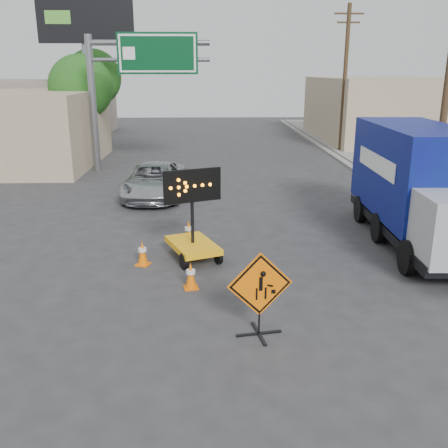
{
  "coord_description": "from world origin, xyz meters",
  "views": [
    {
      "loc": [
        -0.65,
        -8.34,
        5.03
      ],
      "look_at": [
        -0.27,
        3.33,
        1.46
      ],
      "focal_mm": 40.0,
      "sensor_mm": 36.0,
      "label": 1
    }
  ],
  "objects_px": {
    "construction_sign": "(260,292)",
    "box_truck": "(417,192)",
    "pickup_truck": "(155,180)",
    "arrow_board": "(193,239)"
  },
  "relations": [
    {
      "from": "arrow_board",
      "to": "box_truck",
      "type": "xyz_separation_m",
      "value": [
        6.7,
        1.21,
        1.0
      ]
    },
    {
      "from": "box_truck",
      "to": "construction_sign",
      "type": "bearing_deg",
      "value": -131.79
    },
    {
      "from": "pickup_truck",
      "to": "box_truck",
      "type": "relative_size",
      "value": 0.67
    },
    {
      "from": "arrow_board",
      "to": "pickup_truck",
      "type": "bearing_deg",
      "value": 81.2
    },
    {
      "from": "construction_sign",
      "to": "arrow_board",
      "type": "bearing_deg",
      "value": 98.4
    },
    {
      "from": "pickup_truck",
      "to": "box_truck",
      "type": "xyz_separation_m",
      "value": [
        8.47,
        -6.11,
        0.89
      ]
    },
    {
      "from": "pickup_truck",
      "to": "construction_sign",
      "type": "bearing_deg",
      "value": -72.53
    },
    {
      "from": "arrow_board",
      "to": "box_truck",
      "type": "height_order",
      "value": "box_truck"
    },
    {
      "from": "construction_sign",
      "to": "box_truck",
      "type": "bearing_deg",
      "value": 35.9
    },
    {
      "from": "construction_sign",
      "to": "box_truck",
      "type": "height_order",
      "value": "box_truck"
    }
  ]
}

